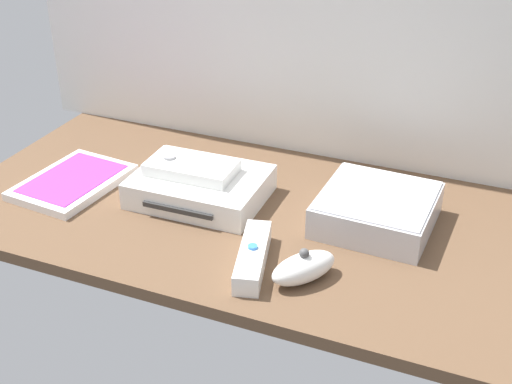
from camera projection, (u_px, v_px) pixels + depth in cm
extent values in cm
cube|color=brown|center=(256.00, 219.00, 110.02)|extent=(100.00, 48.00, 2.00)
cube|color=white|center=(200.00, 187.00, 112.82)|extent=(21.28, 16.37, 4.40)
cube|color=#2D2D2D|center=(178.00, 210.00, 106.18)|extent=(12.01, 0.81, 0.80)
cube|color=silver|center=(377.00, 210.00, 105.62)|extent=(17.61, 17.61, 5.00)
cube|color=silver|center=(378.00, 195.00, 104.32)|extent=(16.90, 16.90, 0.30)
cube|color=white|center=(73.00, 182.00, 117.28)|extent=(15.39, 20.24, 1.40)
cube|color=#B233B2|center=(72.00, 178.00, 116.90)|extent=(12.70, 17.35, 0.16)
cube|color=white|center=(253.00, 257.00, 96.48)|extent=(7.27, 15.23, 3.00)
cylinder|color=#387FDB|center=(253.00, 247.00, 95.64)|extent=(1.40, 1.40, 0.40)
ellipsoid|color=white|center=(304.00, 268.00, 93.29)|extent=(9.39, 10.70, 4.00)
sphere|color=#4C4C4C|center=(304.00, 253.00, 92.11)|extent=(1.40, 1.40, 1.40)
cube|color=white|center=(192.00, 167.00, 111.84)|extent=(14.61, 8.38, 2.00)
cylinder|color=#99999E|center=(169.00, 157.00, 112.50)|extent=(2.05, 2.05, 0.40)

